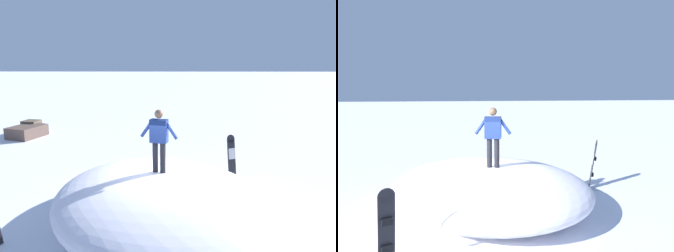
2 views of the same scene
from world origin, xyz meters
The scene contains 5 objects.
ground centered at (0.00, 0.00, 0.00)m, with size 240.00×240.00×0.00m, color white.
snow_mound centered at (0.53, -0.27, 0.63)m, with size 5.83×5.15×1.27m, color white.
snowboarder_standing centered at (0.23, -0.33, 2.18)m, with size 0.35×0.97×1.61m.
snowboard_primary_upright centered at (-2.14, 1.98, 0.85)m, with size 0.38×0.38×1.64m.
snowboard_secondary_upright centered at (1.51, -3.98, 0.88)m, with size 0.37×0.34×1.69m.
Camera 2 is at (-7.41, 0.96, 3.24)m, focal length 31.42 mm.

